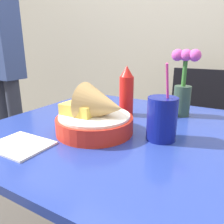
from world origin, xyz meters
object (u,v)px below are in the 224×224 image
food_basket (97,116)px  drink_cup (162,120)px  ketchup_bottle (126,92)px  flower_vase (183,85)px  chair_far_window (196,123)px  person_standing (2,59)px

food_basket → drink_cup: size_ratio=1.09×
ketchup_bottle → flower_vase: size_ratio=0.76×
drink_cup → chair_far_window: bearing=91.1°
chair_far_window → person_standing: 1.52m
person_standing → chair_far_window: bearing=17.1°
ketchup_bottle → person_standing: bearing=167.1°
chair_far_window → food_basket: 0.99m
ketchup_bottle → flower_vase: (0.20, 0.11, 0.03)m
person_standing → flower_vase: bearing=-6.9°
food_basket → drink_cup: bearing=15.2°
food_basket → person_standing: size_ratio=0.16×
chair_far_window → ketchup_bottle: 0.80m
chair_far_window → flower_vase: (0.01, -0.60, 0.35)m
flower_vase → food_basket: bearing=-120.5°
chair_far_window → person_standing: bearing=-162.9°
ketchup_bottle → flower_vase: flower_vase is taller
food_basket → drink_cup: 0.21m
ketchup_bottle → drink_cup: 0.27m
food_basket → ketchup_bottle: ketchup_bottle is taller
chair_far_window → ketchup_bottle: ketchup_bottle is taller
flower_vase → person_standing: bearing=173.1°
ketchup_bottle → person_standing: (-1.21, 0.28, 0.08)m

